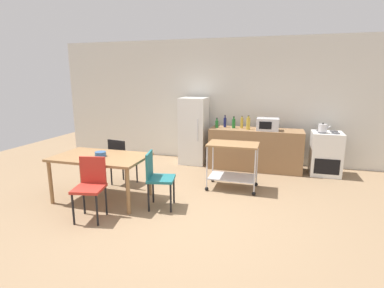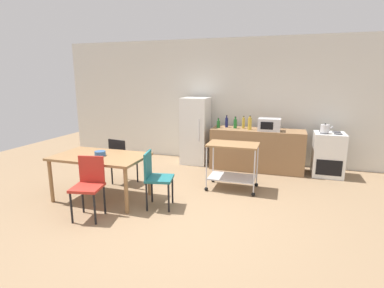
{
  "view_description": "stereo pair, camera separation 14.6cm",
  "coord_description": "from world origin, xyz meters",
  "views": [
    {
      "loc": [
        1.36,
        -4.0,
        2.0
      ],
      "look_at": [
        -0.16,
        1.2,
        0.8
      ],
      "focal_mm": 28.05,
      "sensor_mm": 36.0,
      "label": 1
    },
    {
      "loc": [
        1.5,
        -3.96,
        2.0
      ],
      "look_at": [
        -0.16,
        1.2,
        0.8
      ],
      "focal_mm": 28.05,
      "sensor_mm": 36.0,
      "label": 2
    }
  ],
  "objects": [
    {
      "name": "bottle_sesame_oil",
      "position": [
        0.73,
        2.51,
        1.03
      ],
      "size": [
        0.08,
        0.08,
        0.3
      ],
      "color": "gold",
      "rests_on": "kitchen_counter"
    },
    {
      "name": "chair_teal",
      "position": [
        -0.4,
        0.09,
        0.52
      ],
      "size": [
        0.47,
        0.47,
        0.89
      ],
      "rotation": [
        0.0,
        0.0,
        1.77
      ],
      "color": "#1E666B",
      "rests_on": "ground_plane"
    },
    {
      "name": "back_wall",
      "position": [
        0.0,
        3.2,
        1.45
      ],
      "size": [
        8.4,
        0.12,
        2.9
      ],
      "primitive_type": "cube",
      "color": "silver",
      "rests_on": "ground_plane"
    },
    {
      "name": "bottle_vinegar",
      "position": [
        0.58,
        2.66,
        1.02
      ],
      "size": [
        0.06,
        0.06,
        0.27
      ],
      "color": "gold",
      "rests_on": "kitchen_counter"
    },
    {
      "name": "stove_oven",
      "position": [
        2.35,
        2.62,
        0.45
      ],
      "size": [
        0.6,
        0.61,
        0.92
      ],
      "color": "white",
      "rests_on": "ground_plane"
    },
    {
      "name": "dining_table",
      "position": [
        -1.41,
        0.13,
        0.67
      ],
      "size": [
        1.5,
        0.9,
        0.75
      ],
      "color": "olive",
      "rests_on": "ground_plane"
    },
    {
      "name": "chair_black",
      "position": [
        -1.44,
        0.84,
        0.52
      ],
      "size": [
        0.47,
        0.47,
        0.89
      ],
      "rotation": [
        0.0,
        0.0,
        2.96
      ],
      "color": "black",
      "rests_on": "ground_plane"
    },
    {
      "name": "refrigerator",
      "position": [
        -0.55,
        2.7,
        0.78
      ],
      "size": [
        0.6,
        0.63,
        1.55
      ],
      "color": "white",
      "rests_on": "ground_plane"
    },
    {
      "name": "fruit_bowl",
      "position": [
        -1.39,
        0.12,
        0.79
      ],
      "size": [
        0.18,
        0.18,
        0.07
      ],
      "primitive_type": "cylinder",
      "color": "#33598C",
      "rests_on": "dining_table"
    },
    {
      "name": "bottle_soda",
      "position": [
        0.19,
        2.69,
        1.02
      ],
      "size": [
        0.06,
        0.06,
        0.28
      ],
      "color": "navy",
      "rests_on": "kitchen_counter"
    },
    {
      "name": "bottle_wine",
      "position": [
        0.4,
        2.62,
        1.01
      ],
      "size": [
        0.08,
        0.08,
        0.26
      ],
      "color": "#1E6628",
      "rests_on": "kitchen_counter"
    },
    {
      "name": "chair_red",
      "position": [
        -1.17,
        -0.52,
        0.52
      ],
      "size": [
        0.47,
        0.47,
        0.89
      ],
      "rotation": [
        0.0,
        0.0,
        0.2
      ],
      "color": "#B72D23",
      "rests_on": "ground_plane"
    },
    {
      "name": "kitchen_cart",
      "position": [
        0.6,
        1.24,
        0.57
      ],
      "size": [
        0.91,
        0.57,
        0.85
      ],
      "color": "olive",
      "rests_on": "ground_plane"
    },
    {
      "name": "ground_plane",
      "position": [
        0.0,
        0.0,
        0.0
      ],
      "size": [
        12.0,
        12.0,
        0.0
      ],
      "primitive_type": "plane",
      "color": "#8C7051"
    },
    {
      "name": "kitchen_counter",
      "position": [
        0.9,
        2.6,
        0.45
      ],
      "size": [
        2.0,
        0.64,
        0.9
      ],
      "primitive_type": "cube",
      "color": "olive",
      "rests_on": "ground_plane"
    },
    {
      "name": "microwave",
      "position": [
        1.14,
        2.52,
        1.03
      ],
      "size": [
        0.46,
        0.35,
        0.26
      ],
      "color": "silver",
      "rests_on": "kitchen_counter"
    },
    {
      "name": "bottle_hot_sauce",
      "position": [
        0.03,
        2.56,
        0.99
      ],
      "size": [
        0.07,
        0.07,
        0.22
      ],
      "color": "#1E6628",
      "rests_on": "kitchen_counter"
    },
    {
      "name": "kettle",
      "position": [
        2.23,
        2.52,
        1.0
      ],
      "size": [
        0.24,
        0.17,
        0.19
      ],
      "color": "silver",
      "rests_on": "stove_oven"
    }
  ]
}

